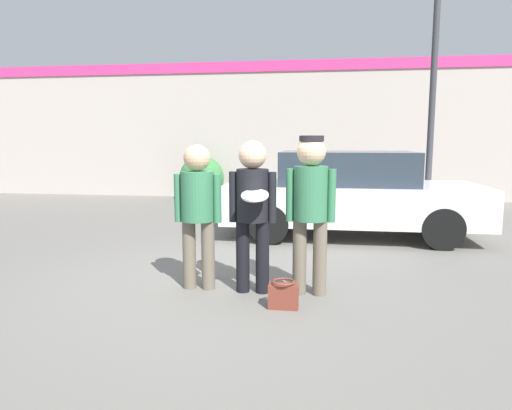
# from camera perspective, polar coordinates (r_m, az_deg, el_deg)

# --- Properties ---
(ground_plane) EXTENTS (56.00, 56.00, 0.00)m
(ground_plane) POSITION_cam_1_polar(r_m,az_deg,el_deg) (5.48, -3.26, -9.76)
(ground_plane) COLOR #66635E
(storefront_building) EXTENTS (24.00, 0.22, 3.93)m
(storefront_building) POSITION_cam_1_polar(r_m,az_deg,el_deg) (13.41, 3.89, 9.37)
(storefront_building) COLOR #B2A89E
(storefront_building) RESTS_ON ground
(person_left) EXTENTS (0.54, 0.37, 1.63)m
(person_left) POSITION_cam_1_polar(r_m,az_deg,el_deg) (5.14, -7.29, 0.10)
(person_left) COLOR #665B4C
(person_left) RESTS_ON ground
(person_middle_with_frisbee) EXTENTS (0.52, 0.57, 1.68)m
(person_middle_with_frisbee) POSITION_cam_1_polar(r_m,az_deg,el_deg) (4.96, -0.43, 0.19)
(person_middle_with_frisbee) COLOR black
(person_middle_with_frisbee) RESTS_ON ground
(person_right) EXTENTS (0.53, 0.36, 1.73)m
(person_right) POSITION_cam_1_polar(r_m,az_deg,el_deg) (4.91, 6.84, 0.65)
(person_right) COLOR #665B4C
(person_right) RESTS_ON ground
(parked_car_near) EXTENTS (4.36, 1.96, 1.49)m
(parked_car_near) POSITION_cam_1_polar(r_m,az_deg,el_deg) (8.21, 11.62, 1.40)
(parked_car_near) COLOR silver
(parked_car_near) RESTS_ON ground
(street_lamp) EXTENTS (1.33, 0.35, 6.40)m
(street_lamp) POSITION_cam_1_polar(r_m,az_deg,el_deg) (9.67, 22.96, 20.63)
(street_lamp) COLOR #38383D
(street_lamp) RESTS_ON ground
(shrub) EXTENTS (1.26, 1.26, 1.26)m
(shrub) POSITION_cam_1_polar(r_m,az_deg,el_deg) (13.04, -6.80, 3.38)
(shrub) COLOR #387A3D
(shrub) RESTS_ON ground
(handbag) EXTENTS (0.30, 0.23, 0.29)m
(handbag) POSITION_cam_1_polar(r_m,az_deg,el_deg) (4.68, 3.45, -11.17)
(handbag) COLOR brown
(handbag) RESTS_ON ground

